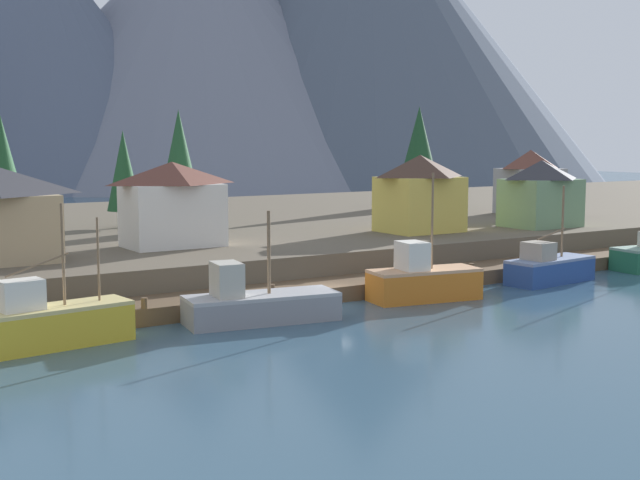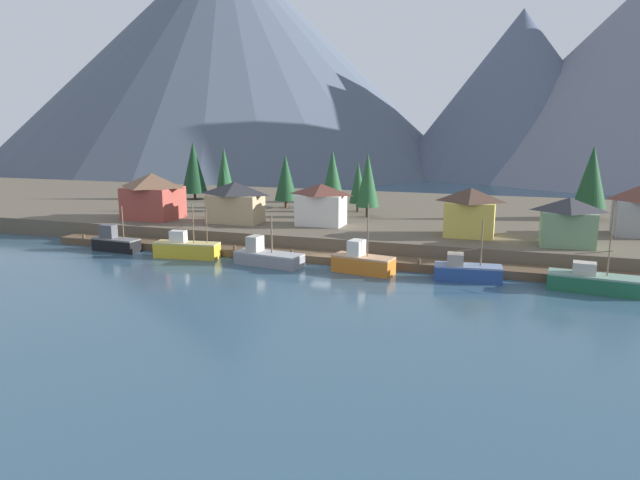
# 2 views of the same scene
# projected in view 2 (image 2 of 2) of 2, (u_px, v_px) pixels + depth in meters

# --- Properties ---
(ground_plane) EXTENTS (400.00, 400.00, 1.00)m
(ground_plane) POSITION_uv_depth(u_px,v_px,m) (362.00, 239.00, 89.10)
(ground_plane) COLOR #335166
(dock) EXTENTS (80.00, 4.00, 1.60)m
(dock) POSITION_uv_depth(u_px,v_px,m) (326.00, 257.00, 72.17)
(dock) COLOR brown
(dock) RESTS_ON ground_plane
(shoreline_bank) EXTENTS (400.00, 56.00, 2.50)m
(shoreline_bank) POSITION_uv_depth(u_px,v_px,m) (379.00, 217.00, 99.91)
(shoreline_bank) COLOR brown
(shoreline_bank) RESTS_ON ground_plane
(mountain_west_peak) EXTENTS (187.60, 187.60, 89.74)m
(mountain_west_peak) POSITION_uv_depth(u_px,v_px,m) (226.00, 56.00, 230.47)
(mountain_west_peak) COLOR #475160
(mountain_west_peak) RESTS_ON ground_plane
(mountain_central_peak) EXTENTS (84.70, 84.70, 55.90)m
(mountain_central_peak) POSITION_uv_depth(u_px,v_px,m) (519.00, 93.00, 197.11)
(mountain_central_peak) COLOR #4C566B
(mountain_central_peak) RESTS_ON ground_plane
(fishing_boat_black) EXTENTS (6.80, 2.70, 6.31)m
(fishing_boat_black) POSITION_uv_depth(u_px,v_px,m) (115.00, 242.00, 78.02)
(fishing_boat_black) COLOR black
(fishing_boat_black) RESTS_ON ground_plane
(fishing_boat_yellow) EXTENTS (8.69, 3.38, 7.09)m
(fishing_boat_yellow) POSITION_uv_depth(u_px,v_px,m) (186.00, 249.00, 74.10)
(fishing_boat_yellow) COLOR gold
(fishing_boat_yellow) RESTS_ON ground_plane
(fishing_boat_grey) EXTENTS (8.95, 4.21, 6.26)m
(fishing_boat_grey) POSITION_uv_depth(u_px,v_px,m) (267.00, 257.00, 70.11)
(fishing_boat_grey) COLOR gray
(fishing_boat_grey) RESTS_ON ground_plane
(fishing_boat_orange) EXTENTS (7.48, 3.84, 8.11)m
(fishing_boat_orange) POSITION_uv_depth(u_px,v_px,m) (362.00, 262.00, 66.46)
(fishing_boat_orange) COLOR #CC6B1E
(fishing_boat_orange) RESTS_ON ground_plane
(fishing_boat_blue) EXTENTS (7.48, 3.29, 6.90)m
(fishing_boat_blue) POSITION_uv_depth(u_px,v_px,m) (466.00, 271.00, 63.04)
(fishing_boat_blue) COLOR navy
(fishing_boat_blue) RESTS_ON ground_plane
(fishing_boat_green) EXTENTS (9.37, 3.90, 9.44)m
(fishing_boat_green) POSITION_uv_depth(u_px,v_px,m) (594.00, 282.00, 58.75)
(fishing_boat_green) COLOR #1E5B3D
(fishing_boat_green) RESTS_ON ground_plane
(house_white) EXTENTS (7.09, 4.53, 6.12)m
(house_white) POSITION_uv_depth(u_px,v_px,m) (321.00, 204.00, 83.43)
(house_white) COLOR silver
(house_white) RESTS_ON shoreline_bank
(house_grey) EXTENTS (5.88, 5.39, 6.66)m
(house_grey) POSITION_uv_depth(u_px,v_px,m) (638.00, 210.00, 75.44)
(house_grey) COLOR gray
(house_grey) RESTS_ON shoreline_bank
(house_yellow) EXTENTS (6.60, 5.24, 6.44)m
(house_yellow) POSITION_uv_depth(u_px,v_px,m) (470.00, 212.00, 74.99)
(house_yellow) COLOR gold
(house_yellow) RESTS_ON shoreline_bank
(house_tan) EXTENTS (8.24, 4.75, 6.20)m
(house_tan) POSITION_uv_depth(u_px,v_px,m) (235.00, 202.00, 85.62)
(house_tan) COLOR tan
(house_tan) RESTS_ON shoreline_bank
(house_red) EXTENTS (8.31, 6.98, 7.16)m
(house_red) POSITION_uv_depth(u_px,v_px,m) (153.00, 196.00, 89.29)
(house_red) COLOR #9E4238
(house_red) RESTS_ON shoreline_bank
(house_green) EXTENTS (6.49, 4.98, 5.90)m
(house_green) POSITION_uv_depth(u_px,v_px,m) (568.00, 221.00, 69.02)
(house_green) COLOR #6B8E66
(house_green) RESTS_ON shoreline_bank
(conifer_near_left) EXTENTS (2.52, 2.52, 7.74)m
(conifer_near_left) POSITION_uv_depth(u_px,v_px,m) (224.00, 185.00, 96.76)
(conifer_near_left) COLOR #4C3823
(conifer_near_left) RESTS_ON shoreline_bank
(conifer_near_right) EXTENTS (3.89, 3.89, 10.03)m
(conifer_near_right) POSITION_uv_depth(u_px,v_px,m) (333.00, 172.00, 108.62)
(conifer_near_right) COLOR #4C3823
(conifer_near_right) RESTS_ON shoreline_bank
(conifer_mid_left) EXTENTS (3.39, 3.39, 10.41)m
(conifer_mid_left) POSITION_uv_depth(u_px,v_px,m) (224.00, 168.00, 112.73)
(conifer_mid_left) COLOR #4C3823
(conifer_mid_left) RESTS_ON shoreline_bank
(conifer_mid_right) EXTENTS (5.05, 5.05, 11.36)m
(conifer_mid_right) POSITION_uv_depth(u_px,v_px,m) (194.00, 167.00, 112.93)
(conifer_mid_right) COLOR #4C3823
(conifer_mid_right) RESTS_ON shoreline_bank
(conifer_back_left) EXTENTS (4.02, 4.02, 9.56)m
(conifer_back_left) POSITION_uv_depth(u_px,v_px,m) (286.00, 177.00, 100.88)
(conifer_back_left) COLOR #4C3823
(conifer_back_left) RESTS_ON shoreline_bank
(conifer_back_right) EXTENTS (4.97, 4.97, 11.49)m
(conifer_back_right) POSITION_uv_depth(u_px,v_px,m) (592.00, 177.00, 88.23)
(conifer_back_right) COLOR #4C3823
(conifer_back_right) RESTS_ON shoreline_bank
(conifer_centre) EXTENTS (3.71, 3.71, 10.23)m
(conifer_centre) POSITION_uv_depth(u_px,v_px,m) (368.00, 180.00, 90.27)
(conifer_centre) COLOR #4C3823
(conifer_centre) RESTS_ON shoreline_bank
(conifer_far_left) EXTENTS (3.00, 3.00, 8.50)m
(conifer_far_left) POSITION_uv_depth(u_px,v_px,m) (358.00, 183.00, 96.34)
(conifer_far_left) COLOR #4C3823
(conifer_far_left) RESTS_ON shoreline_bank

